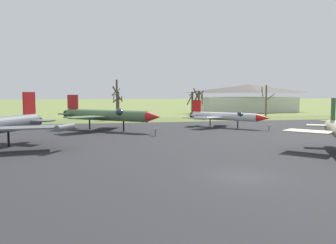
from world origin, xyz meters
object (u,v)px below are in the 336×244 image
object	(u,v)px
jet_fighter_rear_center	(226,116)
jet_fighter_rear_left	(108,115)
info_placard_rear_center	(269,127)
visitor_building	(250,99)
info_placard_rear_left	(155,131)

from	to	relation	value
jet_fighter_rear_center	jet_fighter_rear_left	distance (m)	18.70
jet_fighter_rear_center	info_placard_rear_center	xyz separation A→B (m)	(4.49, -5.81, -1.27)
jet_fighter_rear_center	info_placard_rear_center	size ratio (longest dim) A/B	11.56
info_placard_rear_center	visitor_building	world-z (taller)	visitor_building
jet_fighter_rear_center	visitor_building	size ratio (longest dim) A/B	0.39
info_placard_rear_left	visitor_building	world-z (taller)	visitor_building
jet_fighter_rear_center	info_placard_rear_center	distance (m)	7.45
info_placard_rear_center	jet_fighter_rear_left	distance (m)	23.78
visitor_building	info_placard_rear_center	bearing A→B (deg)	-111.89
info_placard_rear_center	info_placard_rear_left	size ratio (longest dim) A/B	0.89
jet_fighter_rear_center	jet_fighter_rear_left	bearing A→B (deg)	-177.72
info_placard_rear_left	visitor_building	bearing A→B (deg)	53.74
jet_fighter_rear_center	info_placard_rear_left	distance (m)	15.56
info_placard_rear_center	visitor_building	size ratio (longest dim) A/B	0.03
info_placard_rear_left	info_placard_rear_center	bearing A→B (deg)	8.89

